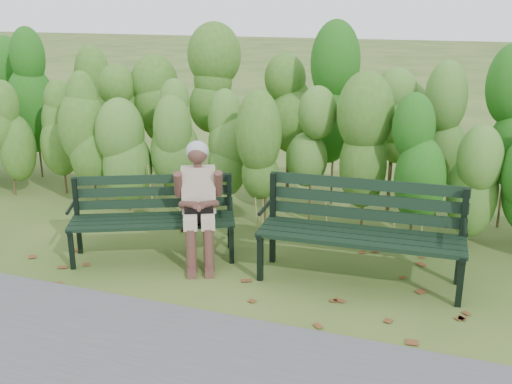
% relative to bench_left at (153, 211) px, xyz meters
% --- Properties ---
extents(ground, '(80.00, 80.00, 0.00)m').
position_rel_bench_left_xyz_m(ground, '(1.07, -0.04, -0.51)').
color(ground, '#2F4B18').
extents(hedge_band, '(11.04, 1.67, 2.42)m').
position_rel_bench_left_xyz_m(hedge_band, '(1.07, 1.82, 0.74)').
color(hedge_band, '#47381E').
rests_on(hedge_band, ground).
extents(leaf_litter, '(5.74, 2.21, 0.01)m').
position_rel_bench_left_xyz_m(leaf_litter, '(1.38, -0.25, -0.51)').
color(leaf_litter, brown).
rests_on(leaf_litter, ground).
extents(bench_left, '(1.82, 1.24, 0.87)m').
position_rel_bench_left_xyz_m(bench_left, '(0.00, 0.00, 0.00)').
color(bench_left, black).
rests_on(bench_left, ground).
extents(bench_right, '(2.01, 0.75, 0.99)m').
position_rel_bench_left_xyz_m(bench_right, '(2.23, 0.18, 0.07)').
color(bench_right, black).
rests_on(bench_right, ground).
extents(seated_woman, '(0.62, 0.81, 1.29)m').
position_rel_bench_left_xyz_m(seated_woman, '(0.53, 0.05, 0.21)').
color(seated_woman, tan).
rests_on(seated_woman, ground).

